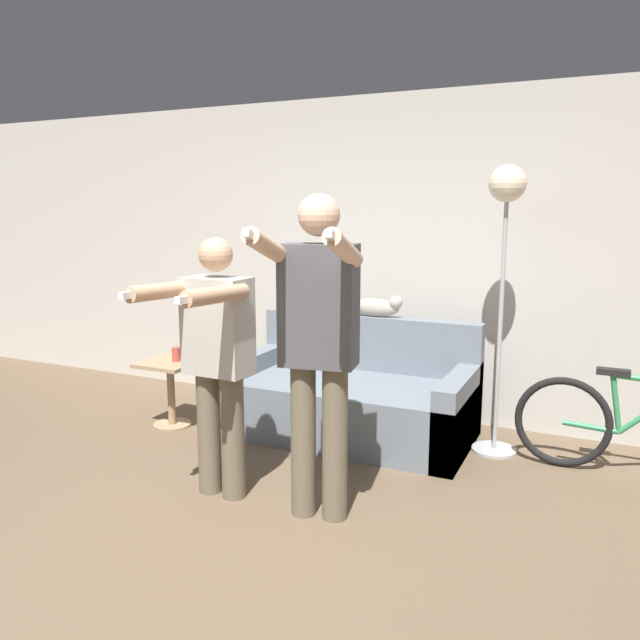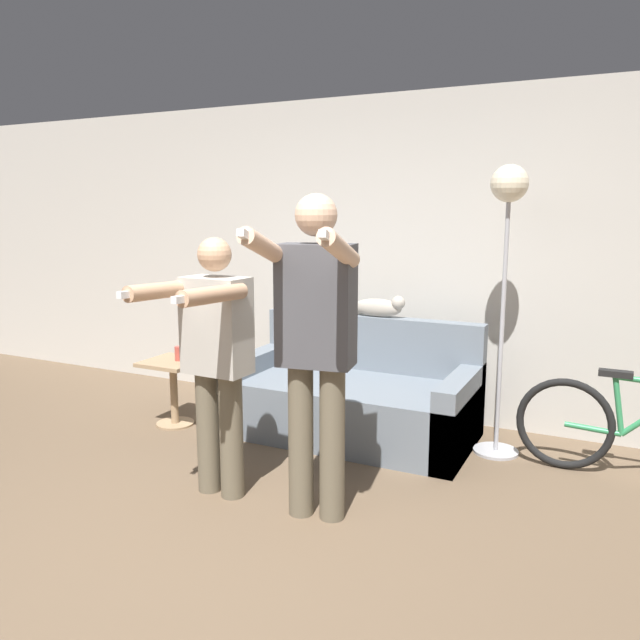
{
  "view_description": "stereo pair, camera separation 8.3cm",
  "coord_description": "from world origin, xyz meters",
  "px_view_note": "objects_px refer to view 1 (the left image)",
  "views": [
    {
      "loc": [
        1.76,
        -2.16,
        1.7
      ],
      "look_at": [
        0.09,
        1.41,
        1.0
      ],
      "focal_mm": 35.0,
      "sensor_mm": 36.0,
      "label": 1
    },
    {
      "loc": [
        1.83,
        -2.13,
        1.7
      ],
      "look_at": [
        0.09,
        1.41,
        1.0
      ],
      "focal_mm": 35.0,
      "sensor_mm": 36.0,
      "label": 2
    }
  ],
  "objects_px": {
    "person_left": "(216,353)",
    "side_table": "(171,380)",
    "cup": "(176,354)",
    "cat": "(377,307)",
    "bicycle": "(638,430)",
    "couch": "(352,399)",
    "person_right": "(318,336)",
    "floor_lamp": "(505,226)"
  },
  "relations": [
    {
      "from": "person_left",
      "to": "cat",
      "type": "relative_size",
      "value": 2.86
    },
    {
      "from": "person_right",
      "to": "bicycle",
      "type": "distance_m",
      "value": 2.2
    },
    {
      "from": "couch",
      "to": "side_table",
      "type": "xyz_separation_m",
      "value": [
        -1.36,
        -0.43,
        0.1
      ]
    },
    {
      "from": "floor_lamp",
      "to": "side_table",
      "type": "bearing_deg",
      "value": -167.56
    },
    {
      "from": "person_right",
      "to": "floor_lamp",
      "type": "height_order",
      "value": "floor_lamp"
    },
    {
      "from": "floor_lamp",
      "to": "side_table",
      "type": "relative_size",
      "value": 3.78
    },
    {
      "from": "person_left",
      "to": "side_table",
      "type": "xyz_separation_m",
      "value": [
        -1.04,
        0.87,
        -0.5
      ]
    },
    {
      "from": "person_right",
      "to": "floor_lamp",
      "type": "distance_m",
      "value": 1.67
    },
    {
      "from": "floor_lamp",
      "to": "cup",
      "type": "xyz_separation_m",
      "value": [
        -2.37,
        -0.51,
        -1.01
      ]
    },
    {
      "from": "couch",
      "to": "person_left",
      "type": "distance_m",
      "value": 1.48
    },
    {
      "from": "floor_lamp",
      "to": "side_table",
      "type": "distance_m",
      "value": 2.76
    },
    {
      "from": "couch",
      "to": "person_right",
      "type": "distance_m",
      "value": 1.54
    },
    {
      "from": "floor_lamp",
      "to": "side_table",
      "type": "xyz_separation_m",
      "value": [
        -2.42,
        -0.53,
        -1.21
      ]
    },
    {
      "from": "cat",
      "to": "side_table",
      "type": "relative_size",
      "value": 1.03
    },
    {
      "from": "side_table",
      "to": "bicycle",
      "type": "height_order",
      "value": "bicycle"
    },
    {
      "from": "cat",
      "to": "bicycle",
      "type": "height_order",
      "value": "cat"
    },
    {
      "from": "side_table",
      "to": "cup",
      "type": "xyz_separation_m",
      "value": [
        0.05,
        0.02,
        0.21
      ]
    },
    {
      "from": "couch",
      "to": "person_right",
      "type": "height_order",
      "value": "person_right"
    },
    {
      "from": "couch",
      "to": "floor_lamp",
      "type": "relative_size",
      "value": 0.91
    },
    {
      "from": "person_right",
      "to": "floor_lamp",
      "type": "xyz_separation_m",
      "value": [
        0.73,
        1.4,
        0.56
      ]
    },
    {
      "from": "couch",
      "to": "person_right",
      "type": "xyz_separation_m",
      "value": [
        0.33,
        -1.3,
        0.76
      ]
    },
    {
      "from": "person_left",
      "to": "floor_lamp",
      "type": "relative_size",
      "value": 0.78
    },
    {
      "from": "side_table",
      "to": "cup",
      "type": "distance_m",
      "value": 0.22
    },
    {
      "from": "cat",
      "to": "cup",
      "type": "bearing_deg",
      "value": -150.98
    },
    {
      "from": "cup",
      "to": "bicycle",
      "type": "distance_m",
      "value": 3.3
    },
    {
      "from": "side_table",
      "to": "bicycle",
      "type": "distance_m",
      "value": 3.34
    },
    {
      "from": "person_left",
      "to": "cup",
      "type": "height_order",
      "value": "person_left"
    },
    {
      "from": "cat",
      "to": "cup",
      "type": "xyz_separation_m",
      "value": [
        -1.38,
        -0.77,
        -0.36
      ]
    },
    {
      "from": "side_table",
      "to": "person_left",
      "type": "bearing_deg",
      "value": -40.01
    },
    {
      "from": "bicycle",
      "to": "cup",
      "type": "bearing_deg",
      "value": -172.52
    },
    {
      "from": "person_left",
      "to": "cup",
      "type": "bearing_deg",
      "value": 140.16
    },
    {
      "from": "person_right",
      "to": "bicycle",
      "type": "relative_size",
      "value": 1.18
    },
    {
      "from": "couch",
      "to": "cat",
      "type": "xyz_separation_m",
      "value": [
        0.07,
        0.35,
        0.67
      ]
    },
    {
      "from": "person_left",
      "to": "bicycle",
      "type": "relative_size",
      "value": 1.02
    },
    {
      "from": "cat",
      "to": "side_table",
      "type": "height_order",
      "value": "cat"
    },
    {
      "from": "cup",
      "to": "floor_lamp",
      "type": "bearing_deg",
      "value": 12.2
    },
    {
      "from": "person_right",
      "to": "side_table",
      "type": "xyz_separation_m",
      "value": [
        -1.69,
        0.87,
        -0.66
      ]
    },
    {
      "from": "person_left",
      "to": "side_table",
      "type": "distance_m",
      "value": 1.45
    },
    {
      "from": "person_right",
      "to": "bicycle",
      "type": "xyz_separation_m",
      "value": [
        1.62,
        1.32,
        -0.71
      ]
    },
    {
      "from": "person_right",
      "to": "cup",
      "type": "bearing_deg",
      "value": 142.04
    },
    {
      "from": "person_left",
      "to": "person_right",
      "type": "xyz_separation_m",
      "value": [
        0.65,
        0.0,
        0.15
      ]
    },
    {
      "from": "person_left",
      "to": "floor_lamp",
      "type": "xyz_separation_m",
      "value": [
        1.38,
        1.41,
        0.71
      ]
    }
  ]
}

